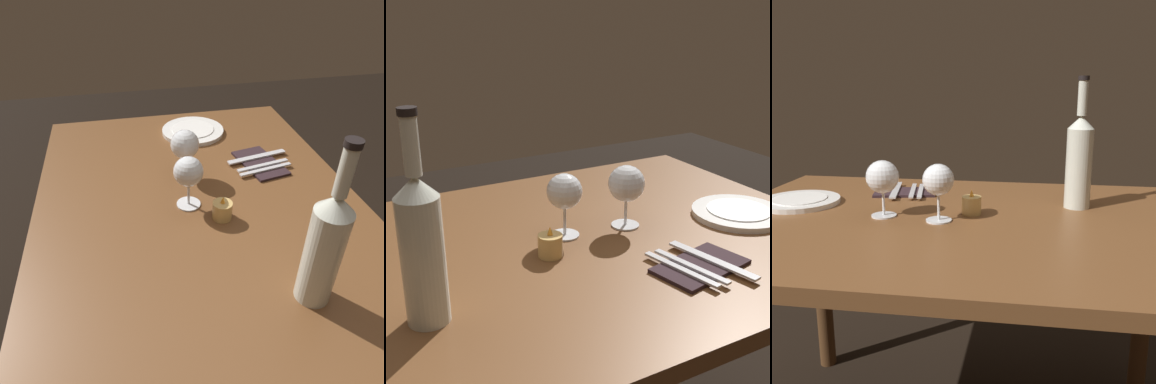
% 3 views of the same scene
% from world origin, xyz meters
% --- Properties ---
extents(ground_plane, '(6.00, 6.00, 0.00)m').
position_xyz_m(ground_plane, '(0.00, 0.00, 0.00)').
color(ground_plane, black).
extents(dining_table, '(1.30, 0.90, 0.74)m').
position_xyz_m(dining_table, '(0.00, 0.00, 0.65)').
color(dining_table, brown).
rests_on(dining_table, ground).
extents(wine_glass_left, '(0.09, 0.09, 0.15)m').
position_xyz_m(wine_glass_left, '(0.19, 0.01, 0.84)').
color(wine_glass_left, white).
rests_on(wine_glass_left, dining_table).
extents(wine_glass_right, '(0.08, 0.08, 0.15)m').
position_xyz_m(wine_glass_right, '(0.04, 0.03, 0.84)').
color(wine_glass_right, white).
rests_on(wine_glass_right, dining_table).
extents(wine_bottle, '(0.07, 0.07, 0.36)m').
position_xyz_m(wine_bottle, '(-0.32, -0.16, 0.88)').
color(wine_bottle, silver).
rests_on(wine_bottle, dining_table).
extents(votive_candle, '(0.05, 0.05, 0.07)m').
position_xyz_m(votive_candle, '(-0.04, -0.04, 0.76)').
color(votive_candle, '#DBB266').
rests_on(votive_candle, dining_table).
extents(dinner_plate, '(0.23, 0.23, 0.02)m').
position_xyz_m(dinner_plate, '(0.47, -0.07, 0.75)').
color(dinner_plate, white).
rests_on(dinner_plate, dining_table).
extents(folded_napkin, '(0.21, 0.14, 0.01)m').
position_xyz_m(folded_napkin, '(0.20, -0.24, 0.74)').
color(folded_napkin, '#2D1E23').
rests_on(folded_napkin, dining_table).
extents(fork_inner, '(0.05, 0.18, 0.00)m').
position_xyz_m(fork_inner, '(0.18, -0.24, 0.75)').
color(fork_inner, silver).
rests_on(fork_inner, folded_napkin).
extents(fork_outer, '(0.05, 0.18, 0.00)m').
position_xyz_m(fork_outer, '(0.15, -0.24, 0.75)').
color(fork_outer, silver).
rests_on(fork_outer, folded_napkin).
extents(table_knife, '(0.06, 0.21, 0.00)m').
position_xyz_m(table_knife, '(0.23, -0.24, 0.75)').
color(table_knife, silver).
rests_on(table_knife, folded_napkin).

